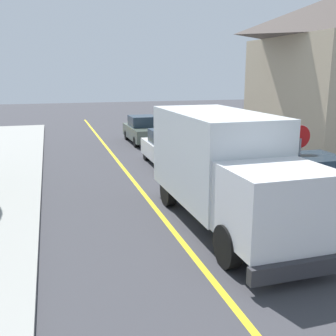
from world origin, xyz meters
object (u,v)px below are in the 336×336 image
object	(u,v)px
parked_car_near	(169,149)
parked_van_across	(312,180)
stop_sign	(299,149)
parked_car_mid	(143,130)
box_truck	(224,164)

from	to	relation	value
parked_car_near	parked_van_across	world-z (taller)	same
stop_sign	parked_van_across	bearing A→B (deg)	-32.45
parked_car_mid	parked_van_across	bearing A→B (deg)	-78.41
box_truck	parked_car_mid	world-z (taller)	box_truck
parked_van_across	stop_sign	size ratio (longest dim) A/B	1.68
box_truck	parked_van_across	distance (m)	3.85
box_truck	stop_sign	distance (m)	3.41
parked_car_near	parked_car_mid	bearing A→B (deg)	87.79
parked_van_across	box_truck	bearing A→B (deg)	-166.90
parked_car_mid	stop_sign	xyz separation A→B (m)	(2.33, -13.08, 1.06)
stop_sign	box_truck	bearing A→B (deg)	-161.16
parked_van_across	parked_car_mid	bearing A→B (deg)	101.59
parked_van_across	stop_sign	world-z (taller)	stop_sign
parked_van_across	parked_car_near	bearing A→B (deg)	113.62
parked_van_across	stop_sign	bearing A→B (deg)	147.55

